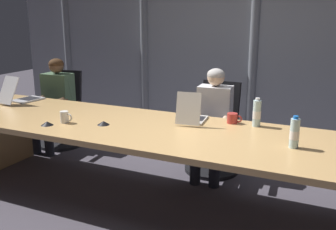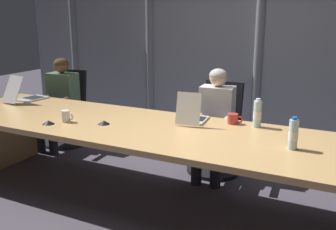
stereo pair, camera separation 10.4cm
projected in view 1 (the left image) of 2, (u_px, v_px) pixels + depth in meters
The scene contains 15 objects.
ground_plane at pixel (178, 208), 3.48m from camera, with size 15.50×15.50×0.00m, color #47424C.
conference_table at pixel (178, 144), 3.32m from camera, with size 4.89×1.14×0.73m.
curtain_backdrop at pixel (249, 35), 5.24m from camera, with size 7.75×0.17×2.85m.
laptop_left_end at pixel (22, 97), 4.37m from camera, with size 0.28×0.51×0.30m.
laptop_left_mid at pixel (192, 116), 3.54m from camera, with size 0.26×0.40×0.30m.
office_chair_left_end at pixel (62, 117), 5.13m from camera, with size 0.60×0.61×0.97m.
office_chair_left_mid at pixel (214, 138), 4.27m from camera, with size 0.60×0.60×0.98m.
person_left_end at pixel (54, 99), 4.90m from camera, with size 0.40×0.56×1.15m.
person_left_mid at pixel (213, 117), 4.04m from camera, with size 0.39×0.57×1.15m.
water_bottle_primary at pixel (257, 113), 3.40m from camera, with size 0.07×0.07×0.26m.
water_bottle_secondary at pixel (295, 133), 2.85m from camera, with size 0.07×0.07×0.25m.
coffee_mug_near at pixel (233, 118), 3.51m from camera, with size 0.14×0.10×0.09m.
coffee_mug_far at pixel (65, 117), 3.52m from camera, with size 0.13×0.08×0.11m.
conference_mic_left_side at pixel (103, 123), 3.47m from camera, with size 0.11×0.11×0.04m, color black.
conference_mic_middle at pixel (47, 123), 3.46m from camera, with size 0.11×0.11×0.04m, color black.
Camera 1 is at (1.24, -2.90, 1.70)m, focal length 41.16 mm.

